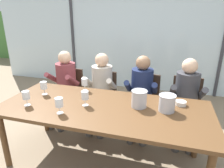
% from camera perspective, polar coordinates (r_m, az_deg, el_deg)
% --- Properties ---
extents(ground, '(14.00, 14.00, 0.00)m').
position_cam_1_polar(ground, '(3.50, 3.07, -10.66)').
color(ground, '#847056').
extents(window_glass_panel, '(7.60, 0.03, 2.60)m').
position_cam_1_polar(window_glass_panel, '(4.71, 8.35, 13.83)').
color(window_glass_panel, silver).
rests_on(window_glass_panel, ground).
extents(window_mullion_left, '(0.06, 0.06, 2.60)m').
position_cam_1_polar(window_mullion_left, '(5.22, -11.18, 14.24)').
color(window_mullion_left, '#38383D').
rests_on(window_mullion_left, ground).
extents(hillside_vineyard, '(13.60, 2.40, 1.82)m').
position_cam_1_polar(hillside_vineyard, '(7.77, 11.66, 13.03)').
color(hillside_vineyard, '#477A38').
rests_on(hillside_vineyard, ground).
extents(dining_table, '(2.40, 1.01, 0.76)m').
position_cam_1_polar(dining_table, '(2.33, -2.47, -7.90)').
color(dining_table, brown).
rests_on(dining_table, ground).
extents(chair_near_curtain, '(0.48, 0.48, 0.88)m').
position_cam_1_polar(chair_near_curtain, '(3.51, -12.08, -1.74)').
color(chair_near_curtain, '#332319').
rests_on(chair_near_curtain, ground).
extents(chair_left_of_center, '(0.47, 0.47, 0.88)m').
position_cam_1_polar(chair_left_of_center, '(3.27, -2.87, -2.91)').
color(chair_left_of_center, '#332319').
rests_on(chair_left_of_center, ground).
extents(chair_center, '(0.48, 0.48, 0.88)m').
position_cam_1_polar(chair_center, '(3.16, 9.17, -3.98)').
color(chair_center, '#332319').
rests_on(chair_center, ground).
extents(chair_right_of_center, '(0.48, 0.48, 0.88)m').
position_cam_1_polar(chair_right_of_center, '(3.17, 20.19, -4.98)').
color(chair_right_of_center, '#332319').
rests_on(chair_right_of_center, ground).
extents(person_maroon_top, '(0.48, 0.63, 1.20)m').
position_cam_1_polar(person_maroon_top, '(3.35, -13.56, 0.27)').
color(person_maroon_top, brown).
rests_on(person_maroon_top, ground).
extents(person_beige_jumper, '(0.46, 0.61, 1.20)m').
position_cam_1_polar(person_beige_jumper, '(3.10, -3.25, -0.84)').
color(person_beige_jumper, '#B7AD9E').
rests_on(person_beige_jumper, ground).
extents(person_navy_polo, '(0.47, 0.62, 1.20)m').
position_cam_1_polar(person_navy_polo, '(2.96, 8.32, -2.06)').
color(person_navy_polo, '#192347').
rests_on(person_navy_polo, ground).
extents(person_charcoal_jacket, '(0.47, 0.61, 1.20)m').
position_cam_1_polar(person_charcoal_jacket, '(2.95, 20.52, -3.24)').
color(person_charcoal_jacket, '#38383D').
rests_on(person_charcoal_jacket, ground).
extents(ice_bucket_primary, '(0.18, 0.18, 0.19)m').
position_cam_1_polar(ice_bucket_primary, '(2.23, 15.47, -5.18)').
color(ice_bucket_primary, '#B7B7BC').
rests_on(ice_bucket_primary, dining_table).
extents(ice_bucket_secondary, '(0.18, 0.18, 0.20)m').
position_cam_1_polar(ice_bucket_secondary, '(2.26, 7.78, -4.12)').
color(ice_bucket_secondary, '#B7B7BC').
rests_on(ice_bucket_secondary, dining_table).
extents(tasting_bowl, '(0.12, 0.12, 0.05)m').
position_cam_1_polar(tasting_bowl, '(2.44, 19.09, -5.20)').
color(tasting_bowl, silver).
rests_on(tasting_bowl, dining_table).
extents(wine_glass_by_left_taster, '(0.08, 0.08, 0.17)m').
position_cam_1_polar(wine_glass_by_left_taster, '(2.73, -7.86, 0.47)').
color(wine_glass_by_left_taster, silver).
rests_on(wine_glass_by_left_taster, dining_table).
extents(wine_glass_near_bucket, '(0.08, 0.08, 0.17)m').
position_cam_1_polar(wine_glass_near_bucket, '(2.29, -7.73, -3.40)').
color(wine_glass_near_bucket, silver).
rests_on(wine_glass_near_bucket, dining_table).
extents(wine_glass_center_pour, '(0.08, 0.08, 0.17)m').
position_cam_1_polar(wine_glass_center_pour, '(2.17, -14.88, -5.27)').
color(wine_glass_center_pour, silver).
rests_on(wine_glass_center_pour, dining_table).
extents(wine_glass_by_right_taster, '(0.08, 0.08, 0.17)m').
position_cam_1_polar(wine_glass_by_right_taster, '(2.72, -18.95, -0.43)').
color(wine_glass_by_right_taster, silver).
rests_on(wine_glass_by_right_taster, dining_table).
extents(wine_glass_spare_empty, '(0.08, 0.08, 0.17)m').
position_cam_1_polar(wine_glass_spare_empty, '(2.47, -23.37, -3.02)').
color(wine_glass_spare_empty, silver).
rests_on(wine_glass_spare_empty, dining_table).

